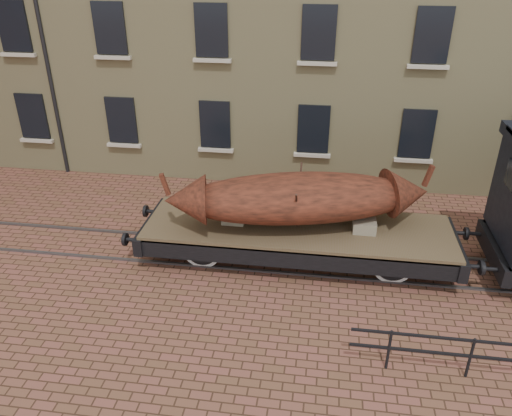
# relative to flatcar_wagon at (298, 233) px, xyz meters

# --- Properties ---
(ground) EXTENTS (90.00, 90.00, 0.00)m
(ground) POSITION_rel_flatcar_wagon_xyz_m (-0.84, -0.00, -0.88)
(ground) COLOR brown
(rail_track) EXTENTS (30.00, 1.52, 0.06)m
(rail_track) POSITION_rel_flatcar_wagon_xyz_m (-0.84, -0.00, -0.85)
(rail_track) COLOR #59595E
(rail_track) RESTS_ON ground
(flatcar_wagon) EXTENTS (9.35, 2.54, 1.41)m
(flatcar_wagon) POSITION_rel_flatcar_wagon_xyz_m (0.00, 0.00, 0.00)
(flatcar_wagon) COLOR brown
(flatcar_wagon) RESTS_ON ground
(iron_boat) EXTENTS (7.09, 3.27, 1.68)m
(iron_boat) POSITION_rel_flatcar_wagon_xyz_m (-0.02, -0.00, 1.08)
(iron_boat) COLOR maroon
(iron_boat) RESTS_ON flatcar_wagon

